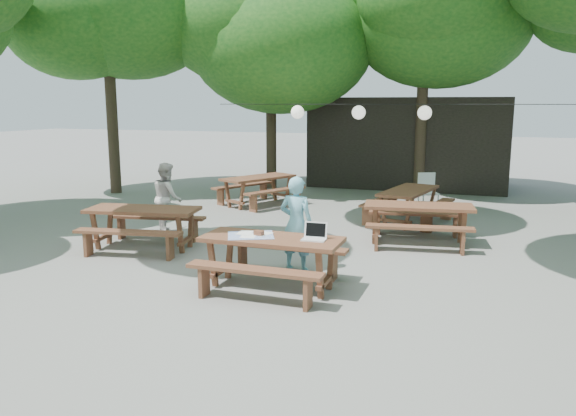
# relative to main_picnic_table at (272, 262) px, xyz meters

# --- Properties ---
(ground) EXTENTS (80.00, 80.00, 0.00)m
(ground) POSITION_rel_main_picnic_table_xyz_m (-0.04, 0.63, -0.39)
(ground) COLOR slate
(ground) RESTS_ON ground
(pavilion) EXTENTS (6.00, 3.00, 2.80)m
(pavilion) POSITION_rel_main_picnic_table_xyz_m (0.46, 11.13, 1.01)
(pavilion) COLOR black
(pavilion) RESTS_ON ground
(main_picnic_table) EXTENTS (2.00, 1.58, 0.75)m
(main_picnic_table) POSITION_rel_main_picnic_table_xyz_m (0.00, 0.00, 0.00)
(main_picnic_table) COLOR #55301E
(main_picnic_table) RESTS_ON ground
(picnic_table_nw) EXTENTS (2.15, 1.89, 0.75)m
(picnic_table_nw) POSITION_rel_main_picnic_table_xyz_m (-3.02, 1.31, 0.00)
(picnic_table_nw) COLOR #55301E
(picnic_table_nw) RESTS_ON ground
(picnic_table_ne) EXTENTS (2.12, 1.85, 0.75)m
(picnic_table_ne) POSITION_rel_main_picnic_table_xyz_m (1.67, 3.36, 0.00)
(picnic_table_ne) COLOR #55301E
(picnic_table_ne) RESTS_ON ground
(picnic_table_far_w) EXTENTS (2.26, 2.40, 0.75)m
(picnic_table_far_w) POSITION_rel_main_picnic_table_xyz_m (-2.74, 6.14, 0.00)
(picnic_table_far_w) COLOR #55301E
(picnic_table_far_w) RESTS_ON ground
(picnic_table_far_e) EXTENTS (1.92, 2.17, 0.75)m
(picnic_table_far_e) POSITION_rel_main_picnic_table_xyz_m (1.24, 5.21, 0.00)
(picnic_table_far_e) COLOR #55301E
(picnic_table_far_e) RESTS_ON ground
(woman) EXTENTS (0.58, 0.40, 1.51)m
(woman) POSITION_rel_main_picnic_table_xyz_m (0.05, 0.95, 0.37)
(woman) COLOR #79C5DD
(woman) RESTS_ON ground
(second_person) EXTENTS (0.87, 0.89, 1.44)m
(second_person) POSITION_rel_main_picnic_table_xyz_m (-3.34, 2.67, 0.33)
(second_person) COLOR silver
(second_person) RESTS_ON ground
(plastic_chair) EXTENTS (0.58, 0.58, 0.90)m
(plastic_chair) POSITION_rel_main_picnic_table_xyz_m (1.49, 7.06, -0.13)
(plastic_chair) COLOR white
(plastic_chair) RESTS_ON ground
(laptop) EXTENTS (0.34, 0.28, 0.24)m
(laptop) POSITION_rel_main_picnic_table_xyz_m (0.61, 0.09, 0.42)
(laptop) COLOR white
(laptop) RESTS_ON main_picnic_table
(tabletop_clutter) EXTENTS (0.82, 0.77, 0.08)m
(tabletop_clutter) POSITION_rel_main_picnic_table_xyz_m (-0.30, 0.01, 0.37)
(tabletop_clutter) COLOR #3256AD
(tabletop_clutter) RESTS_ON main_picnic_table
(paper_lanterns) EXTENTS (9.00, 0.34, 0.38)m
(paper_lanterns) POSITION_rel_main_picnic_table_xyz_m (-0.23, 6.63, 2.02)
(paper_lanterns) COLOR black
(paper_lanterns) RESTS_ON ground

